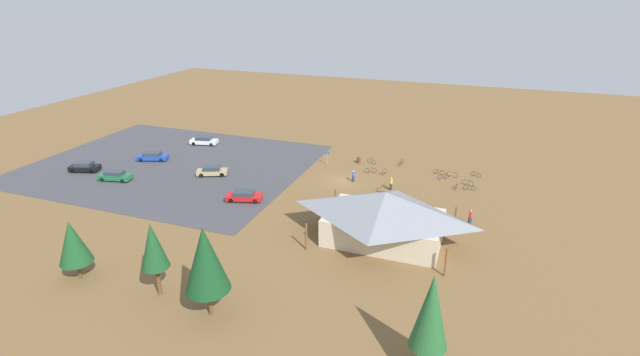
# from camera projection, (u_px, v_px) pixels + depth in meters

# --- Properties ---
(ground) EXTENTS (160.00, 160.00, 0.00)m
(ground) POSITION_uv_depth(u_px,v_px,m) (344.00, 181.00, 65.99)
(ground) COLOR brown
(ground) RESTS_ON ground
(parking_lot_asphalt) EXTENTS (41.29, 33.58, 0.05)m
(parking_lot_asphalt) POSITION_uv_depth(u_px,v_px,m) (172.00, 164.00, 72.49)
(parking_lot_asphalt) COLOR #424247
(parking_lot_asphalt) RESTS_ON ground
(bike_pavilion) EXTENTS (14.42, 9.82, 5.64)m
(bike_pavilion) POSITION_uv_depth(u_px,v_px,m) (384.00, 214.00, 49.38)
(bike_pavilion) COLOR beige
(bike_pavilion) RESTS_ON ground
(trash_bin) EXTENTS (0.60, 0.60, 0.90)m
(trash_bin) POSITION_uv_depth(u_px,v_px,m) (359.00, 160.00, 72.77)
(trash_bin) COLOR brown
(trash_bin) RESTS_ON ground
(lot_sign) EXTENTS (0.56, 0.08, 2.20)m
(lot_sign) POSITION_uv_depth(u_px,v_px,m) (327.00, 156.00, 71.70)
(lot_sign) COLOR #99999E
(lot_sign) RESTS_ON ground
(pine_west) EXTENTS (2.41, 2.41, 7.07)m
(pine_west) POSITION_uv_depth(u_px,v_px,m) (153.00, 246.00, 39.73)
(pine_west) COLOR brown
(pine_west) RESTS_ON ground
(pine_far_east) EXTENTS (2.96, 2.96, 5.99)m
(pine_far_east) POSITION_uv_depth(u_px,v_px,m) (73.00, 242.00, 42.39)
(pine_far_east) COLOR brown
(pine_far_east) RESTS_ON ground
(pine_mideast) EXTENTS (2.66, 2.66, 8.04)m
(pine_mideast) POSITION_uv_depth(u_px,v_px,m) (431.00, 312.00, 31.23)
(pine_mideast) COLOR brown
(pine_mideast) RESTS_ON ground
(pine_far_west) EXTENTS (3.68, 3.68, 8.22)m
(pine_far_west) POSITION_uv_depth(u_px,v_px,m) (205.00, 259.00, 36.93)
(pine_far_west) COLOR brown
(pine_far_west) RESTS_ON ground
(bicycle_white_yard_center) EXTENTS (0.48, 1.70, 0.83)m
(bicycle_white_yard_center) POSITION_uv_depth(u_px,v_px,m) (384.00, 172.00, 68.25)
(bicycle_white_yard_center) COLOR black
(bicycle_white_yard_center) RESTS_ON ground
(bicycle_orange_near_sign) EXTENTS (1.53, 0.87, 0.86)m
(bicycle_orange_near_sign) POSITION_uv_depth(u_px,v_px,m) (372.00, 161.00, 72.49)
(bicycle_orange_near_sign) COLOR black
(bicycle_orange_near_sign) RESTS_ON ground
(bicycle_teal_by_bin) EXTENTS (1.67, 0.51, 0.78)m
(bicycle_teal_by_bin) POSITION_uv_depth(u_px,v_px,m) (470.00, 188.00, 62.89)
(bicycle_teal_by_bin) COLOR black
(bicycle_teal_by_bin) RESTS_ON ground
(bicycle_red_yard_right) EXTENTS (1.62, 0.48, 0.78)m
(bicycle_red_yard_right) POSITION_uv_depth(u_px,v_px,m) (439.00, 172.00, 68.36)
(bicycle_red_yard_right) COLOR black
(bicycle_red_yard_right) RESTS_ON ground
(bicycle_silver_front_row) EXTENTS (1.60, 0.48, 0.81)m
(bicycle_silver_front_row) POSITION_uv_depth(u_px,v_px,m) (383.00, 190.00, 62.21)
(bicycle_silver_front_row) COLOR black
(bicycle_silver_front_row) RESTS_ON ground
(bicycle_green_near_porch) EXTENTS (1.37, 0.88, 0.76)m
(bicycle_green_near_porch) POSITION_uv_depth(u_px,v_px,m) (476.00, 175.00, 67.44)
(bicycle_green_near_porch) COLOR black
(bicycle_green_near_porch) RESTS_ON ground
(bicycle_black_yard_left) EXTENTS (0.57, 1.77, 0.88)m
(bicycle_black_yard_left) POSITION_uv_depth(u_px,v_px,m) (401.00, 163.00, 71.77)
(bicycle_black_yard_left) COLOR black
(bicycle_black_yard_left) RESTS_ON ground
(bicycle_yellow_back_row) EXTENTS (1.61, 0.61, 0.78)m
(bicycle_yellow_back_row) POSITION_uv_depth(u_px,v_px,m) (468.00, 183.00, 64.49)
(bicycle_yellow_back_row) COLOR black
(bicycle_yellow_back_row) RESTS_ON ground
(bicycle_purple_mid_cluster) EXTENTS (1.48, 0.98, 0.80)m
(bicycle_purple_mid_cluster) POSITION_uv_depth(u_px,v_px,m) (443.00, 177.00, 66.57)
(bicycle_purple_mid_cluster) COLOR black
(bicycle_purple_mid_cluster) RESTS_ON ground
(bicycle_blue_yard_front) EXTENTS (1.61, 0.78, 0.86)m
(bicycle_blue_yard_front) POSITION_uv_depth(u_px,v_px,m) (371.00, 171.00, 68.81)
(bicycle_blue_yard_front) COLOR black
(bicycle_blue_yard_front) RESTS_ON ground
(bicycle_white_trailside) EXTENTS (1.67, 0.56, 0.85)m
(bicycle_white_trailside) POSITION_uv_depth(u_px,v_px,m) (452.00, 175.00, 67.35)
(bicycle_white_trailside) COLOR black
(bicycle_white_trailside) RESTS_ON ground
(bicycle_orange_edge_north) EXTENTS (0.48, 1.60, 0.74)m
(bicycle_orange_edge_north) POSITION_uv_depth(u_px,v_px,m) (456.00, 187.00, 63.27)
(bicycle_orange_edge_north) COLOR black
(bicycle_orange_edge_north) RESTS_ON ground
(car_tan_end_stall) EXTENTS (4.65, 3.34, 1.40)m
(car_tan_end_stall) POSITION_uv_depth(u_px,v_px,m) (212.00, 171.00, 67.72)
(car_tan_end_stall) COLOR tan
(car_tan_end_stall) RESTS_ON parking_lot_asphalt
(car_black_second_row) EXTENTS (4.60, 3.00, 1.45)m
(car_black_second_row) POSITION_uv_depth(u_px,v_px,m) (85.00, 167.00, 69.20)
(car_black_second_row) COLOR black
(car_black_second_row) RESTS_ON parking_lot_asphalt
(car_green_back_corner) EXTENTS (4.81, 2.54, 1.42)m
(car_green_back_corner) POSITION_uv_depth(u_px,v_px,m) (115.00, 176.00, 65.96)
(car_green_back_corner) COLOR #1E6B3D
(car_green_back_corner) RESTS_ON parking_lot_asphalt
(car_white_near_entry) EXTENTS (4.95, 2.80, 1.40)m
(car_white_near_entry) POSITION_uv_depth(u_px,v_px,m) (204.00, 141.00, 81.21)
(car_white_near_entry) COLOR white
(car_white_near_entry) RESTS_ON parking_lot_asphalt
(car_blue_far_end) EXTENTS (5.03, 3.26, 1.35)m
(car_blue_far_end) POSITION_uv_depth(u_px,v_px,m) (153.00, 156.00, 73.76)
(car_blue_far_end) COLOR #1E42B2
(car_blue_far_end) RESTS_ON parking_lot_asphalt
(car_red_front_row) EXTENTS (4.87, 3.06, 1.32)m
(car_red_front_row) POSITION_uv_depth(u_px,v_px,m) (244.00, 196.00, 59.60)
(car_red_front_row) COLOR red
(car_red_front_row) RESTS_ON parking_lot_asphalt
(visitor_at_bikes) EXTENTS (0.36, 0.36, 1.83)m
(visitor_at_bikes) POSITION_uv_depth(u_px,v_px,m) (391.00, 183.00, 62.85)
(visitor_at_bikes) COLOR #2D3347
(visitor_at_bikes) RESTS_ON ground
(visitor_by_pavilion) EXTENTS (0.40, 0.39, 1.84)m
(visitor_by_pavilion) POSITION_uv_depth(u_px,v_px,m) (470.00, 217.00, 53.49)
(visitor_by_pavilion) COLOR #2D3347
(visitor_by_pavilion) RESTS_ON ground
(visitor_near_lot) EXTENTS (0.40, 0.39, 1.68)m
(visitor_near_lot) POSITION_uv_depth(u_px,v_px,m) (353.00, 176.00, 65.51)
(visitor_near_lot) COLOR #2D3347
(visitor_near_lot) RESTS_ON ground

